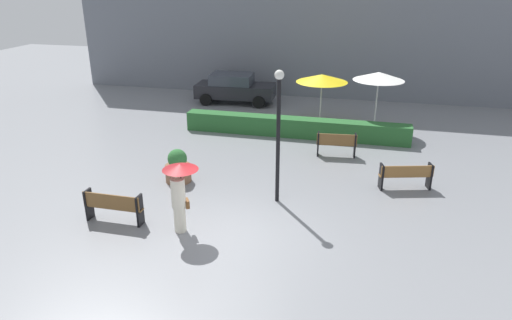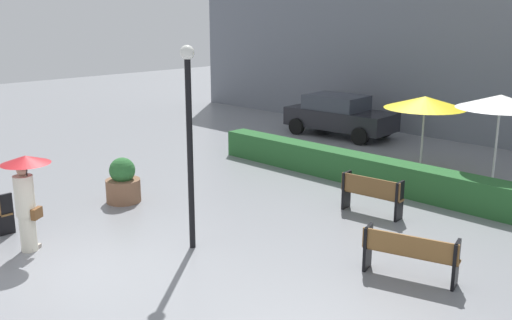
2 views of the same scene
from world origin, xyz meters
The scene contains 12 objects.
ground_plane centered at (0.00, 0.00, 0.00)m, with size 60.00×60.00×0.00m, color gray.
bench_near_left centered at (-3.56, -0.23, 0.53)m, with size 1.71×0.35×0.90m.
bench_far_right centered at (4.53, 4.01, 0.51)m, with size 1.73×0.79×0.85m.
bench_back_row centered at (2.10, 6.42, 0.55)m, with size 1.53×0.49×0.93m.
pedestrian_with_umbrella centered at (-1.52, -0.21, 1.28)m, with size 0.95×0.95×1.98m.
planter_pot centered at (-2.89, 2.83, 0.50)m, with size 0.86×0.86×1.14m.
lamp_post centered at (0.64, 2.18, 2.48)m, with size 0.28×0.28×4.07m.
patio_umbrella_yellow centered at (0.99, 10.72, 2.10)m, with size 2.37×2.37×2.28m.
patio_umbrella_white centered at (3.49, 9.96, 2.46)m, with size 2.19×2.19×2.64m.
hedge_strip centered at (0.17, 8.40, 0.41)m, with size 9.64×0.70×0.81m, color #28602D.
building_facade centered at (0.00, 16.00, 4.33)m, with size 28.00×1.20×8.67m, color slate.
parked_car centered at (-3.93, 13.20, 0.82)m, with size 4.30×2.19×1.57m.
Camera 1 is at (3.10, -10.52, 6.57)m, focal length 32.62 mm.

